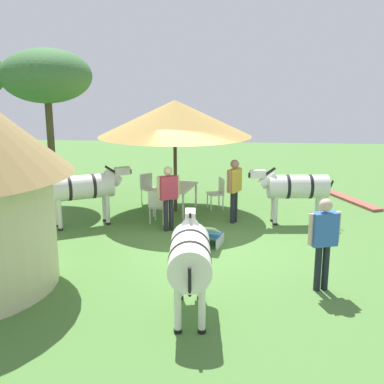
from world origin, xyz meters
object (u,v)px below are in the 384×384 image
at_px(patio_dining_table, 175,189).
at_px(zebra_by_umbrella, 295,187).
at_px(guest_behind_table, 234,185).
at_px(acacia_tree_left_background, 46,77).
at_px(patio_chair_near_hut, 148,186).
at_px(patio_chair_east_end, 218,191).
at_px(zebra_toward_hut, 190,255).
at_px(patio_chair_west_end, 158,205).
at_px(zebra_nearest_camera, 84,188).
at_px(shade_umbrella, 175,118).
at_px(standing_watcher, 324,236).
at_px(guest_beside_umbrella, 168,192).
at_px(striped_lounge_chair, 209,235).

relative_size(patio_dining_table, zebra_by_umbrella, 0.73).
xyz_separation_m(guest_behind_table, acacia_tree_left_background, (1.89, 5.65, 2.76)).
relative_size(patio_dining_table, guest_behind_table, 0.96).
bearing_deg(patio_chair_near_hut, patio_chair_east_end, 120.91).
relative_size(guest_behind_table, zebra_toward_hut, 0.78).
xyz_separation_m(patio_chair_east_end, patio_chair_near_hut, (0.42, 2.15, 0.00)).
height_order(patio_chair_west_end, zebra_nearest_camera, zebra_nearest_camera).
bearing_deg(shade_umbrella, zebra_by_umbrella, -104.47).
distance_m(patio_dining_table, standing_watcher, 5.94).
bearing_deg(shade_umbrella, guest_behind_table, -118.99).
xyz_separation_m(guest_behind_table, zebra_nearest_camera, (-0.62, 3.85, -0.01)).
xyz_separation_m(guest_beside_umbrella, zebra_by_umbrella, (0.94, -3.21, -0.02)).
xyz_separation_m(patio_chair_east_end, standing_watcher, (-5.37, -2.08, 0.51)).
bearing_deg(zebra_nearest_camera, patio_chair_west_end, 70.03).
xyz_separation_m(patio_chair_near_hut, standing_watcher, (-5.80, -4.23, 0.51)).
relative_size(shade_umbrella, guest_beside_umbrella, 2.60).
height_order(patio_chair_near_hut, guest_beside_umbrella, guest_beside_umbrella).
relative_size(guest_behind_table, zebra_nearest_camera, 0.83).
height_order(patio_chair_west_end, zebra_toward_hut, zebra_toward_hut).
xyz_separation_m(guest_behind_table, zebra_by_umbrella, (0.09, -1.59, -0.05)).
xyz_separation_m(guest_beside_umbrella, guest_behind_table, (0.86, -1.62, 0.03)).
relative_size(guest_beside_umbrella, zebra_by_umbrella, 0.73).
xyz_separation_m(patio_chair_east_end, acacia_tree_left_background, (0.53, 5.17, 3.26)).
height_order(patio_dining_table, striped_lounge_chair, patio_dining_table).
distance_m(patio_dining_table, patio_chair_near_hut, 1.29).
height_order(shade_umbrella, patio_chair_near_hut, shade_umbrella).
bearing_deg(zebra_nearest_camera, acacia_tree_left_background, -173.96).
height_order(patio_chair_near_hut, standing_watcher, standing_watcher).
bearing_deg(guest_beside_umbrella, shade_umbrella, 62.87).
bearing_deg(patio_chair_east_end, patio_chair_near_hut, 59.09).
height_order(guest_behind_table, acacia_tree_left_background, acacia_tree_left_background).
xyz_separation_m(zebra_by_umbrella, zebra_toward_hut, (-5.19, 2.26, 0.04)).
bearing_deg(zebra_by_umbrella, patio_chair_west_end, 89.91).
bearing_deg(shade_umbrella, zebra_toward_hut, -170.51).
xyz_separation_m(shade_umbrella, standing_watcher, (-4.94, -3.28, -1.64)).
height_order(guest_behind_table, striped_lounge_chair, guest_behind_table).
bearing_deg(guest_behind_table, standing_watcher, 48.93).
distance_m(shade_umbrella, standing_watcher, 6.15).
bearing_deg(acacia_tree_left_background, striped_lounge_chair, -126.45).
relative_size(patio_chair_near_hut, guest_behind_table, 0.53).
distance_m(shade_umbrella, patio_dining_table, 2.00).
relative_size(patio_chair_east_end, guest_behind_table, 0.53).
distance_m(zebra_nearest_camera, zebra_by_umbrella, 5.48).
bearing_deg(standing_watcher, patio_chair_near_hut, 107.19).
relative_size(patio_chair_west_end, striped_lounge_chair, 0.98).
height_order(patio_dining_table, patio_chair_near_hut, patio_chair_near_hut).
xyz_separation_m(standing_watcher, zebra_toward_hut, (-1.10, 2.27, -0.02)).
distance_m(patio_chair_east_end, zebra_toward_hut, 6.49).
xyz_separation_m(guest_beside_umbrella, striped_lounge_chair, (-1.01, -1.06, -0.74)).
bearing_deg(patio_dining_table, zebra_toward_hut, -170.51).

